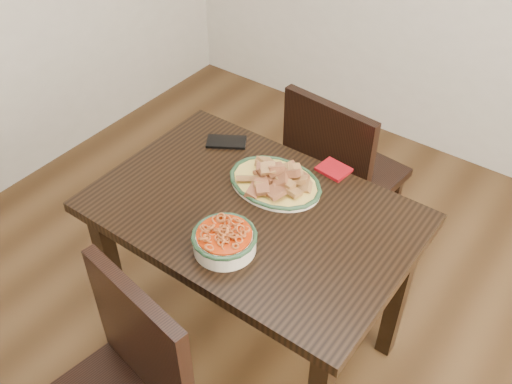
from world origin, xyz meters
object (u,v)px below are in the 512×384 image
Objects in this scene: chair_far at (338,171)px; dining_table at (253,232)px; noodle_bowl at (224,239)px; fish_plate at (275,175)px; smartphone at (226,142)px.

dining_table is at bearing 95.82° from chair_far.
chair_far is 4.31× the size of noodle_bowl.
smartphone is at bearing 161.99° from fish_plate.
dining_table is 1.21× the size of chair_far.
dining_table is at bearing -86.67° from fish_plate.
noodle_bowl is at bearing -84.39° from smartphone.
fish_plate is 2.25× the size of smartphone.
smartphone is (-0.30, 0.10, -0.04)m from fish_plate.
fish_plate is at bearing 94.94° from chair_far.
dining_table is 0.26m from noodle_bowl.
chair_far is 0.88m from noodle_bowl.
dining_table is 5.23× the size of noodle_bowl.
noodle_bowl is at bearing -81.92° from fish_plate.
chair_far is 0.55m from smartphone.
smartphone reaches higher than dining_table.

